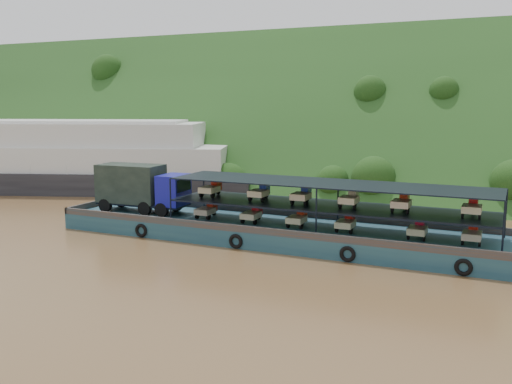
% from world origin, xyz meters
% --- Properties ---
extents(ground, '(160.00, 160.00, 0.00)m').
position_xyz_m(ground, '(0.00, 0.00, 0.00)').
color(ground, brown).
rests_on(ground, ground).
extents(hillside, '(140.00, 39.60, 39.60)m').
position_xyz_m(hillside, '(0.00, 36.00, 0.00)').
color(hillside, '#1D3C16').
rests_on(hillside, ground).
extents(cargo_barge, '(35.00, 7.18, 5.07)m').
position_xyz_m(cargo_barge, '(-0.70, 1.18, 1.28)').
color(cargo_barge, '#15364A').
rests_on(cargo_barge, ground).
extents(passenger_ferry, '(40.72, 23.03, 8.05)m').
position_xyz_m(passenger_ferry, '(-29.46, 14.30, 3.48)').
color(passenger_ferry, black).
rests_on(passenger_ferry, ground).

